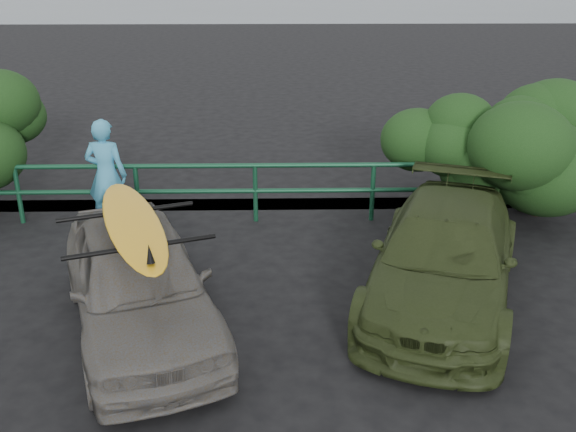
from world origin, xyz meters
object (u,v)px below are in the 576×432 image
(olive_vehicle, at_px, (444,256))
(guardrail, at_px, (197,193))
(man, at_px, (106,175))
(surfboard, at_px, (133,223))
(sedan, at_px, (138,282))

(olive_vehicle, bearing_deg, guardrail, 162.06)
(olive_vehicle, xyz_separation_m, man, (-4.96, 2.50, 0.31))
(guardrail, xyz_separation_m, man, (-1.42, -0.26, 0.42))
(man, bearing_deg, guardrail, -161.63)
(guardrail, distance_m, olive_vehicle, 4.49)
(olive_vehicle, xyz_separation_m, surfboard, (-3.83, -0.70, 0.79))
(olive_vehicle, height_order, surfboard, surfboard)
(guardrail, relative_size, man, 7.49)
(man, bearing_deg, sedan, 117.37)
(guardrail, bearing_deg, surfboard, -94.87)
(sedan, bearing_deg, surfboard, 0.00)
(man, bearing_deg, olive_vehicle, 161.27)
(sedan, xyz_separation_m, olive_vehicle, (3.83, 0.70, -0.03))
(man, height_order, surfboard, man)
(sedan, relative_size, surfboard, 1.34)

